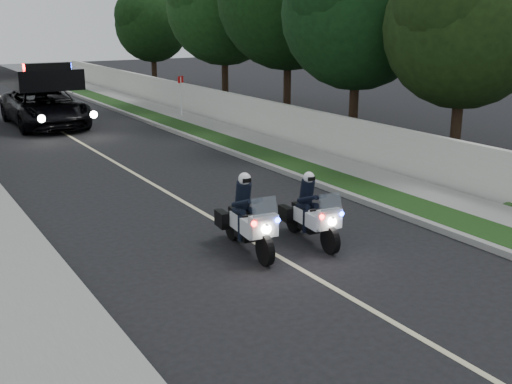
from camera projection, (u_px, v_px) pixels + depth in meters
The scene contains 15 objects.
ground at pixel (266, 249), 13.57m from camera, with size 120.00×120.00×0.00m, color black.
curb_right at pixel (217, 147), 23.83m from camera, with size 0.20×60.00×0.15m, color gray.
grass_verge at pixel (233, 145), 24.18m from camera, with size 1.20×60.00×0.16m, color #193814.
sidewalk_right at pixel (262, 142), 24.83m from camera, with size 1.40×60.00×0.16m, color gray.
property_wall at pixel (283, 123), 25.15m from camera, with size 0.22×60.00×1.50m, color beige.
lane_marking at pixel (113, 161), 21.80m from camera, with size 0.12×50.00×0.01m, color #BFB78C.
police_moto_left at pixel (248, 251), 13.48m from camera, with size 0.71×2.02×1.71m, color silver, non-canonical shape.
police_moto_right at pixel (310, 242), 14.03m from camera, with size 0.66×1.88×1.59m, color white, non-canonical shape.
police_suv at pixel (47, 126), 28.82m from camera, with size 2.99×6.46×3.14m, color black.
sign_post at pixel (182, 119), 30.81m from camera, with size 0.34×0.34×2.15m, color #AF1A0C, non-canonical shape.
tree_right_a at pixel (453, 164), 21.45m from camera, with size 5.27×5.27×8.78m, color #19310F, non-canonical shape.
tree_right_b at pixel (352, 143), 25.00m from camera, with size 5.80×5.80×9.67m, color #123613, non-canonical shape.
tree_right_c at pixel (287, 121), 30.30m from camera, with size 6.65×6.65×11.08m, color #123410, non-canonical shape.
tree_right_d at pixel (225, 106), 35.12m from camera, with size 6.24×6.24×10.40m, color #1A4416, non-canonical shape.
tree_right_e at pixel (155, 88), 43.78m from camera, with size 5.02×5.02×8.36m, color black, non-canonical shape.
Camera 1 is at (-6.80, -10.76, 4.87)m, focal length 43.98 mm.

